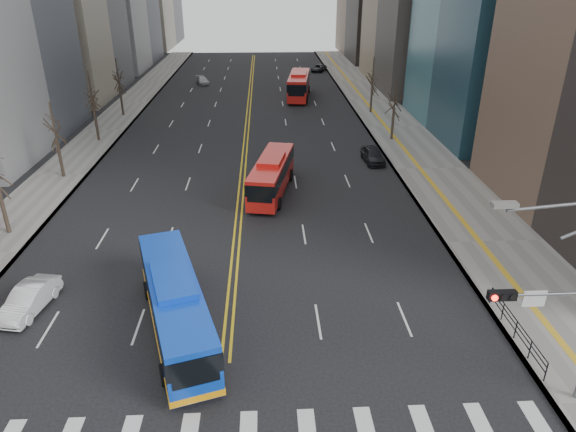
% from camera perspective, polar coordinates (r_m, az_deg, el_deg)
% --- Properties ---
extents(sidewalk_right, '(7.00, 130.00, 0.15)m').
position_cam_1_polar(sidewalk_right, '(63.15, 11.71, 9.67)').
color(sidewalk_right, slate).
rests_on(sidewalk_right, ground).
extents(sidewalk_left, '(5.00, 130.00, 0.15)m').
position_cam_1_polar(sidewalk_left, '(63.99, -19.72, 8.92)').
color(sidewalk_left, slate).
rests_on(sidewalk_left, ground).
extents(centerline, '(0.55, 100.00, 0.01)m').
position_cam_1_polar(centerline, '(70.96, -4.39, 11.77)').
color(centerline, gold).
rests_on(centerline, ground).
extents(signal_mast, '(5.37, 0.37, 9.39)m').
position_cam_1_polar(signal_mast, '(23.01, 28.74, -8.89)').
color(signal_mast, slate).
rests_on(signal_mast, ground).
extents(pedestrian_railing, '(0.06, 6.06, 1.02)m').
position_cam_1_polar(pedestrian_railing, '(28.24, 24.02, -11.18)').
color(pedestrian_railing, black).
rests_on(pedestrian_railing, sidewalk_right).
extents(street_trees, '(35.20, 47.20, 7.60)m').
position_cam_1_polar(street_trees, '(50.76, -13.39, 11.33)').
color(street_trees, '#31271E').
rests_on(street_trees, ground).
extents(blue_bus, '(5.53, 11.34, 3.26)m').
position_cam_1_polar(blue_bus, '(26.58, -12.41, -9.41)').
color(blue_bus, '#0D3EC6').
rests_on(blue_bus, ground).
extents(red_bus_near, '(4.18, 10.08, 3.15)m').
position_cam_1_polar(red_bus_near, '(42.23, -1.83, 4.78)').
color(red_bus_near, red).
rests_on(red_bus_near, ground).
extents(red_bus_far, '(4.09, 11.80, 3.65)m').
position_cam_1_polar(red_bus_far, '(77.25, 1.22, 14.49)').
color(red_bus_far, red).
rests_on(red_bus_far, ground).
extents(car_white, '(2.22, 4.46, 1.41)m').
position_cam_1_polar(car_white, '(31.31, -26.83, -8.25)').
color(car_white, silver).
rests_on(car_white, ground).
extents(car_dark_mid, '(1.98, 4.36, 1.45)m').
position_cam_1_polar(car_dark_mid, '(50.55, 9.42, 6.71)').
color(car_dark_mid, black).
rests_on(car_dark_mid, ground).
extents(car_silver, '(2.83, 4.36, 1.18)m').
position_cam_1_polar(car_silver, '(88.65, -9.50, 14.63)').
color(car_silver, '#A5A5AB').
rests_on(car_silver, ground).
extents(car_dark_far, '(3.60, 4.82, 1.22)m').
position_cam_1_polar(car_dark_far, '(99.59, 3.42, 16.09)').
color(car_dark_far, black).
rests_on(car_dark_far, ground).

